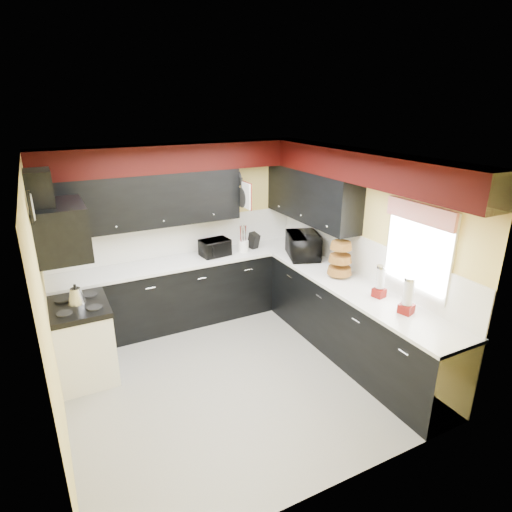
{
  "coord_description": "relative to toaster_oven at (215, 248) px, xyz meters",
  "views": [
    {
      "loc": [
        -1.68,
        -3.9,
        3.03
      ],
      "look_at": [
        0.65,
        0.64,
        1.16
      ],
      "focal_mm": 30.0,
      "sensor_mm": 36.0,
      "label": 1
    }
  ],
  "objects": [
    {
      "name": "ground",
      "position": [
        -0.42,
        -1.48,
        -1.06
      ],
      "size": [
        3.6,
        3.6,
        0.0
      ],
      "primitive_type": "plane",
      "color": "gray",
      "rests_on": "ground"
    },
    {
      "name": "wall_back",
      "position": [
        -0.42,
        0.32,
        0.19
      ],
      "size": [
        3.6,
        0.06,
        2.5
      ],
      "primitive_type": "cube",
      "color": "#E0C666",
      "rests_on": "ground"
    },
    {
      "name": "wall_right",
      "position": [
        1.38,
        -1.48,
        0.19
      ],
      "size": [
        0.06,
        3.6,
        2.5
      ],
      "primitive_type": "cube",
      "color": "#E0C666",
      "rests_on": "ground"
    },
    {
      "name": "wall_left",
      "position": [
        -2.22,
        -1.48,
        0.19
      ],
      "size": [
        0.06,
        3.6,
        2.5
      ],
      "primitive_type": "cube",
      "color": "#E0C666",
      "rests_on": "ground"
    },
    {
      "name": "ceiling",
      "position": [
        -0.42,
        -1.48,
        1.44
      ],
      "size": [
        3.6,
        3.6,
        0.06
      ],
      "primitive_type": "cube",
      "color": "white",
      "rests_on": "wall_back"
    },
    {
      "name": "cab_back",
      "position": [
        -0.42,
        0.02,
        -0.61
      ],
      "size": [
        3.6,
        0.6,
        0.9
      ],
      "primitive_type": "cube",
      "color": "black",
      "rests_on": "ground"
    },
    {
      "name": "cab_right",
      "position": [
        1.08,
        -1.78,
        -0.61
      ],
      "size": [
        0.6,
        3.0,
        0.9
      ],
      "primitive_type": "cube",
      "color": "black",
      "rests_on": "ground"
    },
    {
      "name": "counter_back",
      "position": [
        -0.42,
        0.02,
        -0.14
      ],
      "size": [
        3.62,
        0.64,
        0.04
      ],
      "primitive_type": "cube",
      "color": "white",
      "rests_on": "cab_back"
    },
    {
      "name": "counter_right",
      "position": [
        1.08,
        -1.78,
        -0.14
      ],
      "size": [
        0.64,
        3.02,
        0.04
      ],
      "primitive_type": "cube",
      "color": "white",
      "rests_on": "cab_right"
    },
    {
      "name": "splash_back",
      "position": [
        -0.42,
        0.31,
        0.13
      ],
      "size": [
        3.6,
        0.02,
        0.5
      ],
      "primitive_type": "cube",
      "color": "white",
      "rests_on": "counter_back"
    },
    {
      "name": "splash_right",
      "position": [
        1.37,
        -1.48,
        0.13
      ],
      "size": [
        0.02,
        3.6,
        0.5
      ],
      "primitive_type": "cube",
      "color": "white",
      "rests_on": "counter_right"
    },
    {
      "name": "upper_back",
      "position": [
        -0.92,
        0.15,
        0.74
      ],
      "size": [
        2.6,
        0.35,
        0.7
      ],
      "primitive_type": "cube",
      "color": "black",
      "rests_on": "wall_back"
    },
    {
      "name": "upper_right",
      "position": [
        1.2,
        -0.58,
        0.74
      ],
      "size": [
        0.35,
        1.8,
        0.7
      ],
      "primitive_type": "cube",
      "color": "black",
      "rests_on": "wall_right"
    },
    {
      "name": "soffit_back",
      "position": [
        -0.42,
        0.14,
        1.27
      ],
      "size": [
        3.6,
        0.36,
        0.35
      ],
      "primitive_type": "cube",
      "color": "black",
      "rests_on": "wall_back"
    },
    {
      "name": "soffit_right",
      "position": [
        1.2,
        -1.66,
        1.27
      ],
      "size": [
        0.36,
        3.24,
        0.35
      ],
      "primitive_type": "cube",
      "color": "black",
      "rests_on": "wall_right"
    },
    {
      "name": "stove",
      "position": [
        -1.92,
        -0.73,
        -0.63
      ],
      "size": [
        0.6,
        0.75,
        0.86
      ],
      "primitive_type": "cube",
      "color": "white",
      "rests_on": "ground"
    },
    {
      "name": "cooktop",
      "position": [
        -1.92,
        -0.73,
        -0.17
      ],
      "size": [
        0.62,
        0.77,
        0.06
      ],
      "primitive_type": "cube",
      "color": "black",
      "rests_on": "stove"
    },
    {
      "name": "hood",
      "position": [
        -1.97,
        -0.73,
        0.72
      ],
      "size": [
        0.5,
        0.78,
        0.55
      ],
      "primitive_type": "cube",
      "color": "black",
      "rests_on": "wall_left"
    },
    {
      "name": "hood_duct",
      "position": [
        -2.1,
        -0.73,
        1.14
      ],
      "size": [
        0.24,
        0.4,
        0.4
      ],
      "primitive_type": "cube",
      "color": "black",
      "rests_on": "wall_left"
    },
    {
      "name": "window",
      "position": [
        1.36,
        -2.38,
        0.49
      ],
      "size": [
        0.03,
        0.86,
        0.96
      ],
      "primitive_type": null,
      "color": "white",
      "rests_on": "wall_right"
    },
    {
      "name": "valance",
      "position": [
        1.31,
        -2.38,
        0.89
      ],
      "size": [
        0.04,
        0.88,
        0.2
      ],
      "primitive_type": "cube",
      "color": "red",
      "rests_on": "wall_right"
    },
    {
      "name": "pan_top",
      "position": [
        0.4,
        0.07,
        0.94
      ],
      "size": [
        0.03,
        0.22,
        0.4
      ],
      "primitive_type": null,
      "color": "black",
      "rests_on": "upper_back"
    },
    {
      "name": "pan_mid",
      "position": [
        0.4,
        -0.06,
        0.69
      ],
      "size": [
        0.03,
        0.28,
        0.46
      ],
      "primitive_type": null,
      "color": "black",
      "rests_on": "upper_back"
    },
    {
      "name": "pan_low",
      "position": [
        0.4,
        0.2,
        0.66
      ],
      "size": [
        0.03,
        0.24,
        0.42
      ],
      "primitive_type": null,
      "color": "black",
      "rests_on": "upper_back"
    },
    {
      "name": "cut_board",
      "position": [
        0.41,
        -0.18,
        0.74
      ],
      "size": [
        0.03,
        0.26,
        0.35
      ],
      "primitive_type": "cube",
      "color": "white",
      "rests_on": "upper_back"
    },
    {
      "name": "baskets",
      "position": [
        1.1,
        -1.43,
        0.12
      ],
      "size": [
        0.27,
        0.27,
        0.5
      ],
      "primitive_type": null,
      "color": "brown",
      "rests_on": "upper_right"
    },
    {
      "name": "clock",
      "position": [
        -2.19,
        -1.23,
        1.09
      ],
      "size": [
        0.03,
        0.3,
        0.3
      ],
      "primitive_type": null,
      "color": "black",
      "rests_on": "wall_left"
    },
    {
      "name": "deco_plate",
      "position": [
        1.35,
        -1.83,
        1.19
      ],
      "size": [
        0.03,
        0.24,
        0.24
      ],
      "primitive_type": null,
      "color": "white",
      "rests_on": "wall_right"
    },
    {
      "name": "toaster_oven",
      "position": [
        0.0,
        0.0,
        0.0
      ],
      "size": [
        0.43,
        0.37,
        0.23
      ],
      "primitive_type": "imported",
      "rotation": [
        0.0,
        0.0,
        0.1
      ],
      "color": "black",
      "rests_on": "counter_back"
    },
    {
      "name": "microwave",
      "position": [
        1.08,
        -0.62,
        0.05
      ],
      "size": [
        0.59,
        0.71,
        0.33
      ],
      "primitive_type": "imported",
      "rotation": [
        0.0,
        0.0,
        1.21
      ],
      "color": "black",
      "rests_on": "counter_right"
    },
    {
      "name": "utensil_crock",
      "position": [
        0.43,
        -0.03,
        -0.04
      ],
      "size": [
        0.16,
        0.16,
        0.16
      ],
      "primitive_type": "cylinder",
      "rotation": [
        0.0,
        0.0,
        -0.07
      ],
      "color": "white",
      "rests_on": "counter_back"
    },
    {
      "name": "knife_block",
      "position": [
        0.63,
        0.03,
        0.0
      ],
      "size": [
        0.14,
        0.17,
        0.23
      ],
      "primitive_type": "cube",
      "rotation": [
        0.0,
        0.0,
        0.23
      ],
      "color": "black",
      "rests_on": "counter_back"
    },
    {
      "name": "kettle",
      "position": [
        -1.92,
        -0.68,
        -0.05
      ],
      "size": [
        0.2,
        0.2,
        0.18
      ],
      "primitive_type": null,
      "rotation": [
        0.0,
        0.0,
        0.03
      ],
      "color": "#BBBCC0",
      "rests_on": "cooktop"
    },
    {
      "name": "dispenser_a",
      "position": [
        1.13,
        -2.12,
        0.05
      ],
      "size": [
        0.15,
        0.15,
        0.34
      ],
      "primitive_type": null,
      "rotation": [
        0.0,
        0.0,
        0.21
      ],
      "color": "#680A00",
      "rests_on": "counter_right"
    },
    {
      "name": "dispenser_b",
      "position": [
        1.1,
        -2.55,
        0.07
      ],
      "size": [
        0.17,
        0.17,
        0.37
      ],
      "primitive_type": null,
      "rotation": [
        0.0,
        0.0,
        0.3
      ],
      "color": "#6A070D",
      "rests_on": "counter_right"
    }
  ]
}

